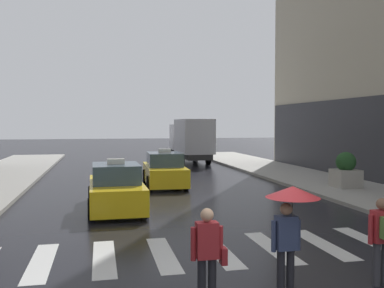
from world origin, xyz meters
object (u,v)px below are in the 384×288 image
(pedestrian_with_backpack, at_px, (383,235))
(taxi_second, at_px, (164,171))
(planter_mid_block, at_px, (346,171))
(taxi_lead, at_px, (116,189))
(box_truck, at_px, (191,139))
(pedestrian_with_handbag, at_px, (208,251))
(pedestrian_with_umbrella, at_px, (290,210))

(pedestrian_with_backpack, bearing_deg, taxi_second, 98.51)
(taxi_second, relative_size, planter_mid_block, 2.87)
(taxi_lead, relative_size, pedestrian_with_backpack, 2.77)
(planter_mid_block, bearing_deg, taxi_lead, -168.09)
(box_truck, bearing_deg, pedestrian_with_handbag, -101.38)
(pedestrian_with_umbrella, relative_size, pedestrian_with_handbag, 1.18)
(pedestrian_with_backpack, xyz_separation_m, pedestrian_with_handbag, (-3.41, -0.20, -0.04))
(taxi_lead, distance_m, pedestrian_with_umbrella, 8.82)
(pedestrian_with_umbrella, height_order, pedestrian_with_handbag, pedestrian_with_umbrella)
(box_truck, bearing_deg, pedestrian_with_umbrella, -98.10)
(pedestrian_with_handbag, distance_m, planter_mid_block, 14.10)
(pedestrian_with_handbag, bearing_deg, pedestrian_with_backpack, 3.41)
(pedestrian_with_handbag, bearing_deg, taxi_second, 84.46)
(taxi_second, xyz_separation_m, pedestrian_with_backpack, (2.06, -13.75, 0.25))
(pedestrian_with_backpack, distance_m, pedestrian_with_handbag, 3.42)
(box_truck, xyz_separation_m, pedestrian_with_handbag, (-5.17, -25.67, -0.92))
(planter_mid_block, bearing_deg, pedestrian_with_handbag, -130.58)
(taxi_second, xyz_separation_m, pedestrian_with_handbag, (-1.35, -13.95, 0.21))
(box_truck, distance_m, pedestrian_with_umbrella, 25.76)
(taxi_second, height_order, box_truck, box_truck)
(taxi_lead, relative_size, taxi_second, 1.00)
(planter_mid_block, bearing_deg, pedestrian_with_umbrella, -125.92)
(taxi_second, distance_m, pedestrian_with_handbag, 14.02)
(box_truck, height_order, pedestrian_with_backpack, box_truck)
(pedestrian_with_umbrella, bearing_deg, box_truck, 81.90)
(box_truck, bearing_deg, pedestrian_with_backpack, -93.94)
(taxi_second, relative_size, pedestrian_with_backpack, 2.78)
(taxi_lead, distance_m, pedestrian_with_backpack, 9.51)
(taxi_lead, bearing_deg, taxi_second, 64.92)
(pedestrian_with_handbag, bearing_deg, planter_mid_block, 49.42)
(taxi_lead, bearing_deg, pedestrian_with_umbrella, -71.94)
(pedestrian_with_umbrella, height_order, pedestrian_with_backpack, pedestrian_with_umbrella)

